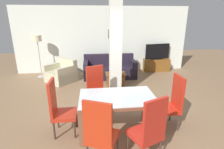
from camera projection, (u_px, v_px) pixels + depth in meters
ground_plane at (117, 129)px, 3.67m from camera, size 18.00×18.00×0.00m
back_wall at (103, 40)px, 7.34m from camera, size 7.20×0.09×2.70m
divider_pillar at (115, 51)px, 4.89m from camera, size 0.32×0.32×2.70m
dining_table at (117, 103)px, 3.48m from camera, size 1.51×0.95×0.75m
dining_chair_head_left at (59, 107)px, 3.37m from camera, size 0.46×0.46×1.13m
dining_chair_head_right at (172, 101)px, 3.61m from camera, size 0.46×0.46×1.13m
dining_chair_near_right at (149, 129)px, 2.71m from camera, size 0.61×0.61×1.13m
dining_chair_far_left at (97, 89)px, 4.26m from camera, size 0.61×0.61×1.13m
dining_chair_near_left at (100, 132)px, 2.64m from camera, size 0.61×0.61×1.13m
sofa at (110, 70)px, 6.88m from camera, size 2.00×0.93×0.85m
armchair at (62, 74)px, 6.37m from camera, size 1.24×1.24×0.81m
coffee_table at (116, 79)px, 6.00m from camera, size 0.68×0.46×0.44m
bottle at (115, 71)px, 5.88m from camera, size 0.08×0.08×0.22m
tv_stand at (156, 65)px, 7.65m from camera, size 1.10×0.40×0.53m
tv_screen at (157, 52)px, 7.47m from camera, size 1.10×0.27×0.66m
floor_lamp at (37, 42)px, 6.54m from camera, size 0.33×0.33×1.62m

